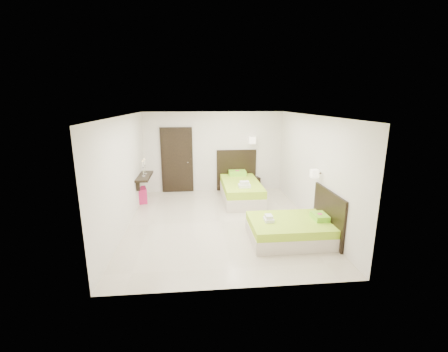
{
  "coord_description": "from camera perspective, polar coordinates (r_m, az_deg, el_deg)",
  "views": [
    {
      "loc": [
        -0.6,
        -6.93,
        2.92
      ],
      "look_at": [
        0.1,
        0.3,
        1.1
      ],
      "focal_mm": 24.0,
      "sensor_mm": 36.0,
      "label": 1
    }
  ],
  "objects": [
    {
      "name": "bed_single",
      "position": [
        9.15,
        3.2,
        -2.43
      ],
      "size": [
        1.31,
        2.19,
        1.81
      ],
      "color": "beige",
      "rests_on": "ground"
    },
    {
      "name": "bed_double",
      "position": [
        6.71,
        13.01,
        -9.72
      ],
      "size": [
        1.72,
        1.46,
        1.42
      ],
      "color": "beige",
      "rests_on": "ground"
    },
    {
      "name": "floor",
      "position": [
        7.54,
        -0.54,
        -8.71
      ],
      "size": [
        5.5,
        5.5,
        0.0
      ],
      "primitive_type": "plane",
      "color": "beige",
      "rests_on": "ground"
    },
    {
      "name": "nightstand",
      "position": [
        10.14,
        5.12,
        -1.4
      ],
      "size": [
        0.6,
        0.56,
        0.45
      ],
      "primitive_type": "cube",
      "rotation": [
        0.0,
        0.0,
        0.26
      ],
      "color": "black",
      "rests_on": "ground"
    },
    {
      "name": "door",
      "position": [
        9.83,
        -8.94,
        2.92
      ],
      "size": [
        1.02,
        0.15,
        2.14
      ],
      "color": "black",
      "rests_on": "ground"
    },
    {
      "name": "console_shelf",
      "position": [
        8.91,
        -14.96,
        -0.08
      ],
      "size": [
        0.35,
        1.2,
        0.78
      ],
      "color": "black",
      "rests_on": "ground"
    },
    {
      "name": "ottoman",
      "position": [
        9.18,
        -15.96,
        -3.57
      ],
      "size": [
        0.55,
        0.55,
        0.45
      ],
      "primitive_type": "cube",
      "rotation": [
        0.0,
        0.0,
        0.26
      ],
      "color": "#A9164B",
      "rests_on": "ground"
    }
  ]
}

